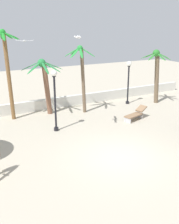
% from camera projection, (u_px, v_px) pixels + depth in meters
% --- Properties ---
extents(ground_plane, '(56.00, 56.00, 0.00)m').
position_uv_depth(ground_plane, '(120.00, 157.00, 12.98)').
color(ground_plane, '#B2A893').
extents(boundary_wall, '(25.20, 0.30, 0.81)m').
position_uv_depth(boundary_wall, '(54.00, 103.00, 20.33)').
color(boundary_wall, silver).
rests_on(boundary_wall, ground_plane).
extents(palm_tree_0, '(2.33, 2.38, 4.33)m').
position_uv_depth(palm_tree_0, '(156.00, 70.00, 20.98)').
color(palm_tree_0, brown).
rests_on(palm_tree_0, ground_plane).
extents(palm_tree_1, '(2.13, 2.14, 4.84)m').
position_uv_depth(palm_tree_1, '(82.00, 71.00, 18.49)').
color(palm_tree_1, brown).
rests_on(palm_tree_1, ground_plane).
extents(palm_tree_2, '(2.85, 2.98, 3.98)m').
position_uv_depth(palm_tree_2, '(45.00, 79.00, 18.34)').
color(palm_tree_2, brown).
rests_on(palm_tree_2, ground_plane).
extents(palm_tree_3, '(2.21, 2.22, 5.92)m').
position_uv_depth(palm_tree_3, '(7.00, 64.00, 16.93)').
color(palm_tree_3, brown).
rests_on(palm_tree_3, ground_plane).
extents(lamp_post_0, '(0.36, 0.36, 3.72)m').
position_uv_depth(lamp_post_0, '(55.00, 94.00, 15.45)').
color(lamp_post_0, black).
rests_on(lamp_post_0, ground_plane).
extents(lamp_post_1, '(0.39, 0.39, 3.45)m').
position_uv_depth(lamp_post_1, '(129.00, 77.00, 20.91)').
color(lamp_post_1, black).
rests_on(lamp_post_1, ground_plane).
extents(lounge_chair_0, '(1.93, 1.02, 0.82)m').
position_uv_depth(lounge_chair_0, '(136.00, 114.00, 17.93)').
color(lounge_chair_0, '#B7B7BC').
rests_on(lounge_chair_0, ground_plane).
extents(seagull_1, '(1.27, 0.84, 0.14)m').
position_uv_depth(seagull_1, '(25.00, 41.00, 19.56)').
color(seagull_1, white).
extents(seagull_2, '(0.80, 1.18, 0.15)m').
position_uv_depth(seagull_2, '(78.00, 37.00, 13.76)').
color(seagull_2, white).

